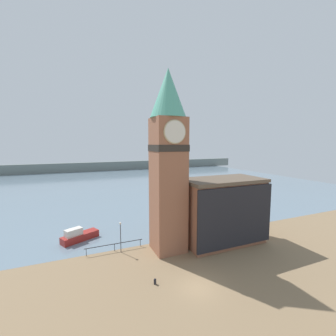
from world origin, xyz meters
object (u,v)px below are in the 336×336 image
Objects in this scene: clock_tower at (168,157)px; mooring_bollard_near at (155,281)px; boat_near at (79,236)px; lamp_post at (121,232)px; pier_building at (223,210)px.

clock_tower is 15.67m from mooring_bollard_near.
mooring_bollard_near is (7.50, -15.30, -0.45)m from boat_near.
mooring_bollard_near is 0.15× the size of lamp_post.
boat_near is 9.19× the size of mooring_bollard_near.
boat_near is (-20.94, 9.13, -4.26)m from pier_building.
boat_near is 8.80m from lamp_post.
lamp_post reaches higher than boat_near.
boat_near is at bearing 130.06° from lamp_post.
pier_building reaches higher than mooring_bollard_near.
lamp_post is at bearing 170.36° from pier_building.
pier_building is at bearing 24.65° from mooring_bollard_near.
pier_building is 15.52m from mooring_bollard_near.
clock_tower is at bearing 174.68° from pier_building.
clock_tower is 12.37m from pier_building.
pier_building is at bearing -5.32° from clock_tower.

